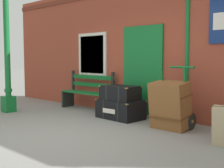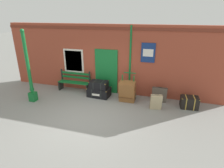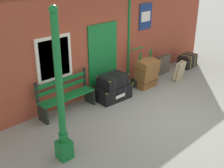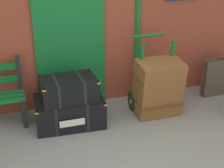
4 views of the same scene
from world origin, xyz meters
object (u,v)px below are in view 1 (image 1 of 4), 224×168
Objects in this scene: platform_bench at (88,93)px; lamp_post at (8,65)px; steamer_trunk_middle at (120,93)px; steamer_trunk_base at (120,109)px; porters_trolley at (175,114)px; large_brown_trunk at (170,105)px.

lamp_post is at bearing -127.43° from platform_bench.
platform_bench is 1.45m from steamer_trunk_middle.
steamer_trunk_base is 1.37m from porters_trolley.
large_brown_trunk is at bearing -90.00° from porters_trolley.
steamer_trunk_middle is (0.00, -0.01, 0.37)m from steamer_trunk_base.
lamp_post reaches higher than large_brown_trunk.
platform_bench is 1.53× the size of steamer_trunk_base.
steamer_trunk_base is at bearing 25.96° from lamp_post.
platform_bench is 2.79m from porters_trolley.
steamer_trunk_middle is 0.69× the size of porters_trolley.
lamp_post is 3.32× the size of large_brown_trunk.
lamp_post is 1.92× the size of platform_bench.
platform_bench is 1.73× the size of large_brown_trunk.
steamer_trunk_base is at bearing 174.01° from large_brown_trunk.
steamer_trunk_base is at bearing -178.67° from porters_trolley.
lamp_post reaches higher than porters_trolley.
platform_bench is 2.81m from large_brown_trunk.
porters_trolley is at bearing -5.85° from platform_bench.
steamer_trunk_base is 1.40m from large_brown_trunk.
steamer_trunk_middle is at bearing -80.65° from steamer_trunk_base.
steamer_trunk_middle is 0.88× the size of large_brown_trunk.
lamp_post is 2.57× the size of porters_trolley.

